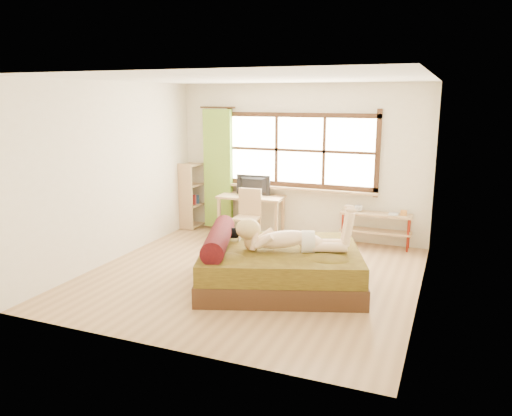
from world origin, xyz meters
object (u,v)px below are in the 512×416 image
at_px(kitten, 234,232).
at_px(bookshelf, 193,195).
at_px(bed, 276,265).
at_px(woman, 290,227).
at_px(chair, 248,213).
at_px(pipe_shelf, 377,222).
at_px(desk, 251,201).

distance_m(kitten, bookshelf, 2.88).
relative_size(bed, woman, 1.73).
bearing_deg(woman, kitten, 150.81).
bearing_deg(chair, bookshelf, 155.91).
bearing_deg(bookshelf, pipe_shelf, 4.57).
bearing_deg(pipe_shelf, chair, -167.91).
relative_size(bed, bookshelf, 2.02).
distance_m(kitten, desk, 2.13).
xyz_separation_m(desk, bookshelf, (-1.27, 0.15, -0.00)).
distance_m(chair, bookshelf, 1.46).
bearing_deg(desk, chair, -78.82).
bearing_deg(pipe_shelf, bookshelf, 178.67).
distance_m(woman, desk, 2.65).
xyz_separation_m(bed, bookshelf, (-2.53, 2.32, 0.35)).
bearing_deg(pipe_shelf, woman, -108.90).
bearing_deg(bookshelf, desk, -1.67).
distance_m(desk, bookshelf, 1.28).
bearing_deg(kitten, pipe_shelf, 33.74).
distance_m(bed, desk, 2.53).
height_order(bed, desk, bed).
relative_size(woman, chair, 1.59).
relative_size(woman, bookshelf, 1.17).
relative_size(kitten, chair, 0.34).
distance_m(kitten, chair, 1.76).
xyz_separation_m(bed, pipe_shelf, (0.95, 2.29, 0.14)).
height_order(desk, chair, chair).
height_order(woman, kitten, woman).
bearing_deg(chair, pipe_shelf, 9.55).
xyz_separation_m(pipe_shelf, bookshelf, (-3.48, 0.03, 0.21)).
relative_size(bed, pipe_shelf, 2.16).
relative_size(bed, kitten, 8.06).
relative_size(desk, pipe_shelf, 1.03).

